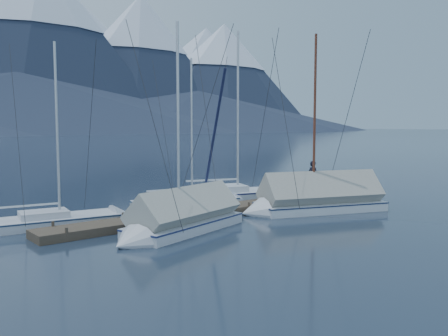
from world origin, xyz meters
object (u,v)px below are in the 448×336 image
Objects in this scene: sailboat_open_mid at (200,203)px; sailboat_covered_far at (177,222)px; sailboat_covered_near at (310,202)px; sailboat_open_left at (71,221)px; sailboat_open_right at (246,196)px; person at (313,177)px.

sailboat_covered_far reaches higher than sailboat_open_mid.
sailboat_open_mid is at bearing 122.56° from sailboat_covered_near.
sailboat_covered_far is (2.60, -4.29, 0.29)m from sailboat_open_left.
sailboat_open_right is 1.09× the size of sailboat_covered_near.
sailboat_open_mid is at bearing 45.67° from sailboat_covered_far.
sailboat_open_right is 5.08m from sailboat_covered_near.
sailboat_open_left is at bearing 121.25° from sailboat_covered_far.
sailboat_covered_near is at bearing -93.66° from sailboat_open_right.
sailboat_covered_far is (-8.02, -4.81, 0.26)m from sailboat_open_right.
sailboat_covered_far is at bearing -134.33° from sailboat_open_mid.
sailboat_covered_far is at bearing 178.14° from sailboat_covered_near.
person is (6.28, -2.42, 1.13)m from sailboat_open_mid.
sailboat_open_mid is 3.47m from sailboat_open_right.
sailboat_open_left is 1.00× the size of sailboat_open_mid.
person is (10.84, 2.24, 0.84)m from sailboat_covered_far.
sailboat_covered_near is (10.30, -4.54, 0.33)m from sailboat_open_left.
sailboat_open_right is (3.46, 0.15, 0.03)m from sailboat_open_mid.
sailboat_open_mid is 6.83m from person.
sailboat_open_mid reaches higher than person.
sailboat_open_mid is 0.88× the size of sailboat_covered_near.
person is (13.44, -2.04, 1.13)m from sailboat_open_left.
sailboat_open_right is at bearing 86.34° from sailboat_covered_near.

